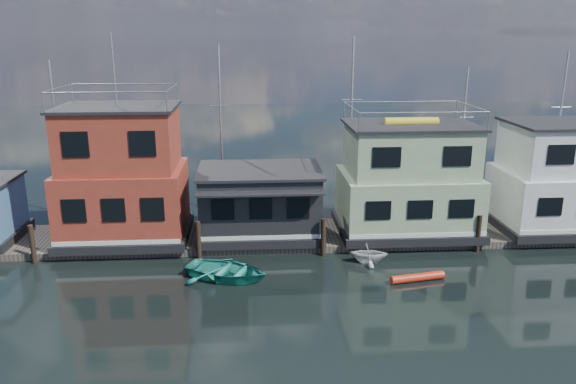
{
  "coord_description": "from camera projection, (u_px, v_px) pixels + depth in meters",
  "views": [
    {
      "loc": [
        -1.03,
        -20.36,
        12.26
      ],
      "look_at": [
        1.2,
        12.0,
        3.0
      ],
      "focal_mm": 35.0,
      "sensor_mm": 36.0,
      "label": 1
    }
  ],
  "objects": [
    {
      "name": "ground",
      "position": [
        279.0,
        343.0,
        22.96
      ],
      "size": [
        160.0,
        160.0,
        0.0
      ],
      "primitive_type": "plane",
      "color": "black",
      "rests_on": "ground"
    },
    {
      "name": "dock",
      "position": [
        269.0,
        236.0,
        34.42
      ],
      "size": [
        48.0,
        5.0,
        0.4
      ],
      "primitive_type": "cube",
      "color": "#595147",
      "rests_on": "ground"
    },
    {
      "name": "houseboat_red",
      "position": [
        123.0,
        177.0,
        32.79
      ],
      "size": [
        7.4,
        5.9,
        11.86
      ],
      "color": "black",
      "rests_on": "dock"
    },
    {
      "name": "houseboat_dark",
      "position": [
        260.0,
        202.0,
        33.76
      ],
      "size": [
        7.4,
        6.1,
        4.06
      ],
      "color": "black",
      "rests_on": "dock"
    },
    {
      "name": "houseboat_green",
      "position": [
        408.0,
        181.0,
        34.06
      ],
      "size": [
        8.4,
        5.9,
        7.03
      ],
      "color": "black",
      "rests_on": "dock"
    },
    {
      "name": "houseboat_white",
      "position": [
        566.0,
        178.0,
        34.72
      ],
      "size": [
        8.4,
        5.9,
        6.66
      ],
      "color": "black",
      "rests_on": "dock"
    },
    {
      "name": "pilings",
      "position": [
        264.0,
        239.0,
        31.46
      ],
      "size": [
        42.28,
        0.28,
        2.2
      ],
      "color": "#2D2116",
      "rests_on": "ground"
    },
    {
      "name": "background_masts",
      "position": [
        333.0,
        132.0,
        39.02
      ],
      "size": [
        36.4,
        0.16,
        12.0
      ],
      "color": "silver",
      "rests_on": "ground"
    },
    {
      "name": "red_kayak",
      "position": [
        417.0,
        277.0,
        28.61
      ],
      "size": [
        2.93,
        0.97,
        0.43
      ],
      "primitive_type": "cylinder",
      "rotation": [
        0.0,
        1.57,
        0.19
      ],
      "color": "red",
      "rests_on": "ground"
    },
    {
      "name": "dinghy_white",
      "position": [
        368.0,
        253.0,
        30.86
      ],
      "size": [
        2.35,
        2.1,
        1.11
      ],
      "primitive_type": "imported",
      "rotation": [
        0.0,
        0.0,
        1.43
      ],
      "color": "silver",
      "rests_on": "ground"
    },
    {
      "name": "dinghy_teal",
      "position": [
        227.0,
        270.0,
        28.85
      ],
      "size": [
        5.26,
        4.62,
        0.91
      ],
      "primitive_type": "imported",
      "rotation": [
        0.0,
        0.0,
        1.16
      ],
      "color": "teal",
      "rests_on": "ground"
    }
  ]
}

